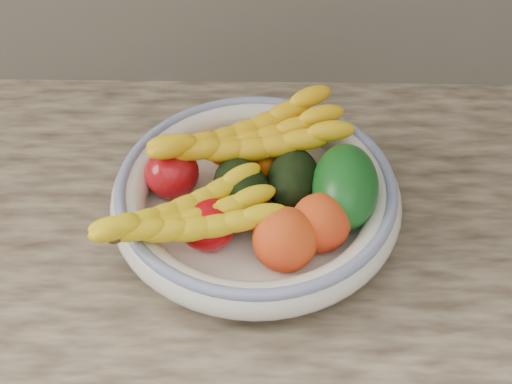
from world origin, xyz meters
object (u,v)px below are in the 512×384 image
object	(u,v)px
fruit_bowl	(256,198)
banana_bunch_front	(186,221)
banana_bunch_back	(248,143)
green_mango	(345,187)

from	to	relation	value
fruit_bowl	banana_bunch_front	size ratio (longest dim) A/B	1.53
banana_bunch_back	banana_bunch_front	size ratio (longest dim) A/B	1.14
banana_bunch_back	banana_bunch_front	bearing A→B (deg)	-136.79
fruit_bowl	banana_bunch_back	size ratio (longest dim) A/B	1.34
green_mango	banana_bunch_back	world-z (taller)	green_mango
fruit_bowl	banana_bunch_front	world-z (taller)	banana_bunch_front
fruit_bowl	green_mango	distance (m)	0.12
banana_bunch_front	fruit_bowl	bearing A→B (deg)	16.36
banana_bunch_back	fruit_bowl	bearing A→B (deg)	-98.82
fruit_bowl	green_mango	bearing A→B (deg)	-2.27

